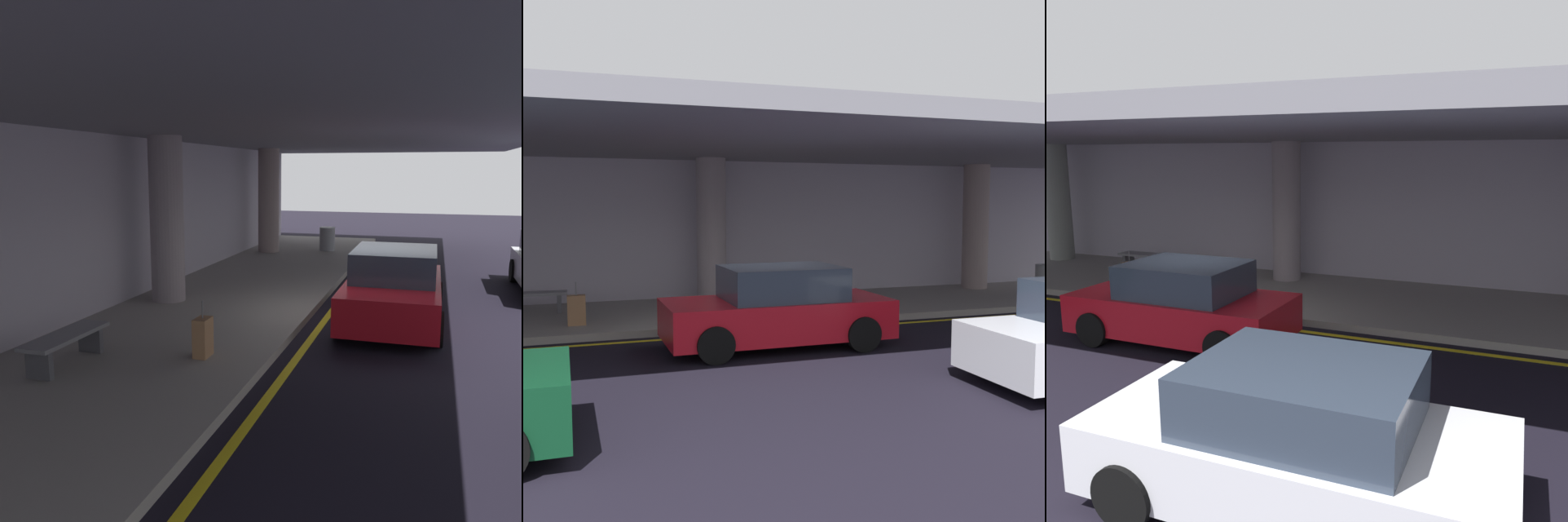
% 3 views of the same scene
% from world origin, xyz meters
% --- Properties ---
extents(ground_plane, '(60.00, 60.00, 0.00)m').
position_xyz_m(ground_plane, '(0.00, 0.00, 0.00)').
color(ground_plane, black).
extents(sidewalk, '(26.00, 4.20, 0.15)m').
position_xyz_m(sidewalk, '(0.00, 3.10, 0.07)').
color(sidewalk, gray).
rests_on(sidewalk, ground).
extents(lane_stripe_yellow, '(26.00, 0.14, 0.01)m').
position_xyz_m(lane_stripe_yellow, '(0.00, 0.69, 0.00)').
color(lane_stripe_yellow, yellow).
rests_on(lane_stripe_yellow, ground).
extents(support_column_left_mid, '(0.75, 0.75, 3.65)m').
position_xyz_m(support_column_left_mid, '(0.00, 4.30, 1.97)').
color(support_column_left_mid, gray).
rests_on(support_column_left_mid, sidewalk).
extents(support_column_center, '(0.75, 0.75, 3.65)m').
position_xyz_m(support_column_center, '(8.00, 4.30, 1.97)').
color(support_column_center, gray).
rests_on(support_column_center, sidewalk).
extents(ceiling_overhang, '(28.00, 13.20, 0.30)m').
position_xyz_m(ceiling_overhang, '(0.00, 2.60, 3.95)').
color(ceiling_overhang, gray).
rests_on(ceiling_overhang, support_column_far_left).
extents(terminal_back_wall, '(26.00, 0.30, 3.80)m').
position_xyz_m(terminal_back_wall, '(0.00, 5.35, 1.90)').
color(terminal_back_wall, '#B0A9B9').
rests_on(terminal_back_wall, ground).
extents(car_red, '(4.10, 1.92, 1.50)m').
position_xyz_m(car_red, '(0.10, -0.65, 0.71)').
color(car_red, '#B3121E').
rests_on(car_red, ground).
extents(suitcase_upright_primary, '(0.36, 0.22, 0.90)m').
position_xyz_m(suitcase_upright_primary, '(-3.37, 2.03, 0.46)').
color(suitcase_upright_primary, '#9C6F48').
rests_on(suitcase_upright_primary, sidewalk).
extents(bench_metal, '(1.60, 0.50, 0.48)m').
position_xyz_m(bench_metal, '(-4.33, 3.85, 0.50)').
color(bench_metal, slate).
rests_on(bench_metal, sidewalk).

